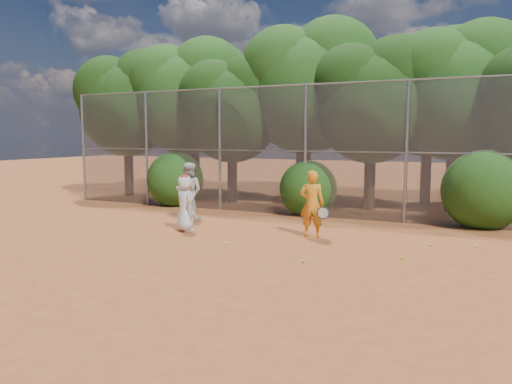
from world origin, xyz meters
The scene contains 22 objects.
ground centered at (0.00, 0.00, 0.00)m, with size 80.00×80.00×0.00m, color #994A22.
fence_back centered at (-0.12, 6.00, 2.05)m, with size 20.05×0.09×4.03m.
tree_0 centered at (-9.44, 8.04, 3.93)m, with size 4.38×3.81×6.00m.
tree_1 centered at (-6.94, 8.54, 4.16)m, with size 4.64×4.03×6.35m.
tree_2 centered at (-4.45, 7.83, 3.58)m, with size 3.99×3.47×5.47m.
tree_3 centered at (-1.94, 8.84, 4.40)m, with size 4.89×4.26×6.70m.
tree_4 centered at (0.55, 8.24, 3.76)m, with size 4.19×3.64×5.73m.
tree_5 centered at (3.06, 9.04, 4.05)m, with size 4.51×3.92×6.17m.
tree_9 centered at (-7.94, 10.84, 4.34)m, with size 4.83×4.20×6.62m.
tree_10 centered at (-2.93, 11.05, 4.63)m, with size 5.15×4.48×7.06m.
tree_11 centered at (2.06, 10.64, 4.16)m, with size 4.64×4.03×6.35m.
bush_0 centered at (-6.00, 6.30, 1.00)m, with size 2.00×2.00×2.00m, color #183F0F.
bush_1 centered at (-1.00, 6.30, 0.90)m, with size 1.80×1.80×1.80m, color #183F0F.
bush_2 centered at (4.00, 6.30, 1.10)m, with size 2.20×2.20×2.20m, color #183F0F.
player_yellow centered at (0.27, 3.00, 0.82)m, with size 0.84×0.52×1.64m.
player_teen centered at (-2.96, 2.32, 0.73)m, with size 0.84×0.77×1.47m.
player_white centered at (-3.82, 3.81, 0.85)m, with size 0.92×0.79×1.70m.
ball_0 centered at (0.96, 0.55, 0.03)m, with size 0.07×0.07×0.07m, color #C1DE28.
ball_1 centered at (3.03, 3.14, 0.03)m, with size 0.07×0.07×0.07m, color #C1DE28.
ball_2 centered at (2.64, 1.66, 0.03)m, with size 0.07×0.07×0.07m, color #C1DE28.
ball_3 centered at (-1.21, 1.36, 0.03)m, with size 0.07×0.07×0.07m, color #C1DE28.
ball_4 centered at (3.97, 3.45, 0.03)m, with size 0.07×0.07×0.07m, color #C1DE28.
Camera 1 is at (4.21, -8.44, 2.47)m, focal length 35.00 mm.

